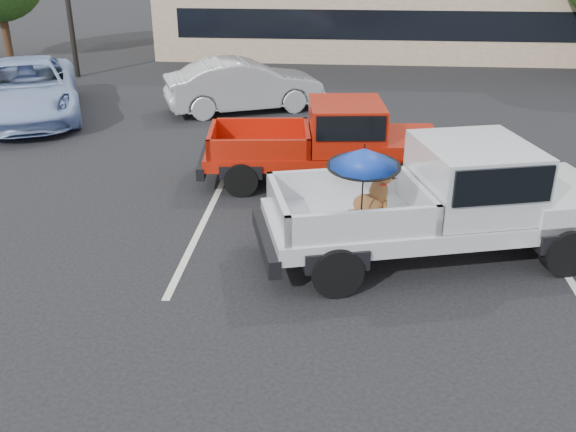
% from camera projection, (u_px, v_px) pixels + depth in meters
% --- Properties ---
extents(ground, '(90.00, 90.00, 0.00)m').
position_uv_depth(ground, '(374.00, 292.00, 9.45)').
color(ground, black).
rests_on(ground, ground).
extents(stripe_left, '(0.12, 5.00, 0.01)m').
position_uv_depth(stripe_left, '(201.00, 227.00, 11.49)').
color(stripe_left, silver).
rests_on(stripe_left, ground).
extents(stripe_right, '(0.12, 5.00, 0.01)m').
position_uv_depth(stripe_right, '(544.00, 239.00, 11.03)').
color(stripe_right, silver).
rests_on(stripe_right, ground).
extents(silver_pickup, '(6.00, 3.33, 2.06)m').
position_uv_depth(silver_pickup, '(457.00, 195.00, 10.11)').
color(silver_pickup, black).
rests_on(silver_pickup, ground).
extents(red_pickup, '(5.21, 2.27, 1.67)m').
position_uv_depth(red_pickup, '(338.00, 139.00, 13.23)').
color(red_pickup, black).
rests_on(red_pickup, ground).
extents(silver_sedan, '(4.75, 3.15, 1.48)m').
position_uv_depth(silver_sedan, '(244.00, 85.00, 18.42)').
color(silver_sedan, '#B0B3B7').
rests_on(silver_sedan, ground).
extents(blue_suv, '(4.64, 6.22, 1.57)m').
position_uv_depth(blue_suv, '(28.00, 89.00, 17.77)').
color(blue_suv, '#91A9D9').
rests_on(blue_suv, ground).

